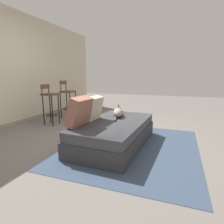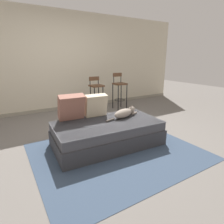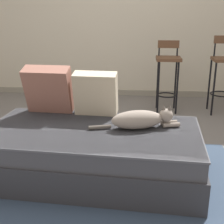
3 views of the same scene
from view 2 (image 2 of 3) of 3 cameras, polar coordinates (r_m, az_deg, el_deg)
ground_plane at (r=3.54m, az=-4.64°, el=-7.34°), size 16.00×16.00×0.00m
wall_back_panel at (r=5.36m, az=-16.25°, el=14.43°), size 8.00×0.10×2.60m
wall_baseboard_trim at (r=5.47m, az=-15.07°, el=1.22°), size 8.00×0.02×0.09m
area_rug at (r=2.98m, az=1.55°, el=-11.89°), size 2.44×2.03×0.01m
couch at (r=3.13m, az=-1.41°, el=-6.42°), size 1.79×1.03×0.40m
throw_pillow_corner at (r=3.16m, az=-12.25°, el=1.47°), size 0.43×0.29×0.44m
throw_pillow_middle at (r=3.30m, az=-4.96°, el=2.04°), size 0.39×0.23×0.40m
cat at (r=3.29m, az=3.80°, el=-0.27°), size 0.74×0.28×0.19m
bar_stool_near_window at (r=4.93m, az=-4.80°, el=6.50°), size 0.32×0.32×0.94m
bar_stool_by_doorway at (r=5.28m, az=2.29°, el=7.17°), size 0.32×0.32×1.00m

